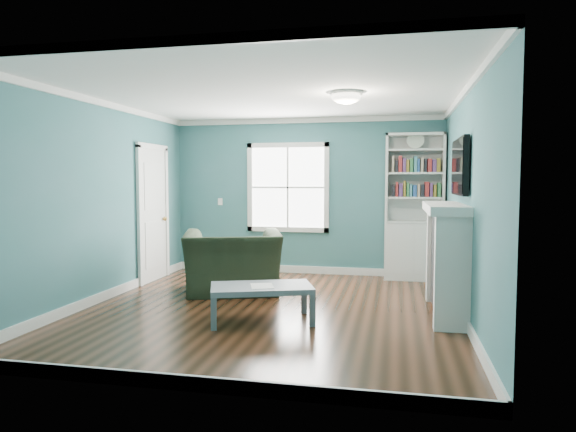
# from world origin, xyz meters

# --- Properties ---
(floor) EXTENTS (5.00, 5.00, 0.00)m
(floor) POSITION_xyz_m (0.00, 0.00, 0.00)
(floor) COLOR black
(floor) RESTS_ON ground
(room_walls) EXTENTS (5.00, 5.00, 5.00)m
(room_walls) POSITION_xyz_m (0.00, 0.00, 1.58)
(room_walls) COLOR #2F6C6B
(room_walls) RESTS_ON ground
(trim) EXTENTS (4.50, 5.00, 2.60)m
(trim) POSITION_xyz_m (0.00, 0.00, 1.24)
(trim) COLOR white
(trim) RESTS_ON ground
(window) EXTENTS (1.40, 0.06, 1.50)m
(window) POSITION_xyz_m (-0.30, 2.49, 1.45)
(window) COLOR white
(window) RESTS_ON room_walls
(bookshelf) EXTENTS (0.90, 0.35, 2.31)m
(bookshelf) POSITION_xyz_m (1.77, 2.30, 0.92)
(bookshelf) COLOR silver
(bookshelf) RESTS_ON ground
(fireplace) EXTENTS (0.44, 1.58, 1.30)m
(fireplace) POSITION_xyz_m (2.08, 0.20, 0.64)
(fireplace) COLOR black
(fireplace) RESTS_ON ground
(tv) EXTENTS (0.06, 1.10, 0.65)m
(tv) POSITION_xyz_m (2.20, 0.20, 1.72)
(tv) COLOR black
(tv) RESTS_ON fireplace
(door) EXTENTS (0.12, 0.98, 2.17)m
(door) POSITION_xyz_m (-2.22, 1.40, 1.07)
(door) COLOR silver
(door) RESTS_ON ground
(ceiling_fixture) EXTENTS (0.38, 0.38, 0.15)m
(ceiling_fixture) POSITION_xyz_m (0.90, 0.10, 2.55)
(ceiling_fixture) COLOR white
(ceiling_fixture) RESTS_ON room_walls
(light_switch) EXTENTS (0.08, 0.01, 0.12)m
(light_switch) POSITION_xyz_m (-1.50, 2.48, 1.20)
(light_switch) COLOR white
(light_switch) RESTS_ON room_walls
(recliner) EXTENTS (1.51, 1.22, 1.15)m
(recliner) POSITION_xyz_m (-0.73, 0.81, 0.57)
(recliner) COLOR black
(recliner) RESTS_ON ground
(coffee_table) EXTENTS (1.25, 0.95, 0.41)m
(coffee_table) POSITION_xyz_m (0.03, -0.53, 0.35)
(coffee_table) COLOR #505860
(coffee_table) RESTS_ON ground
(paper_sheet) EXTENTS (0.33, 0.37, 0.00)m
(paper_sheet) POSITION_xyz_m (0.05, -0.58, 0.41)
(paper_sheet) COLOR white
(paper_sheet) RESTS_ON coffee_table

